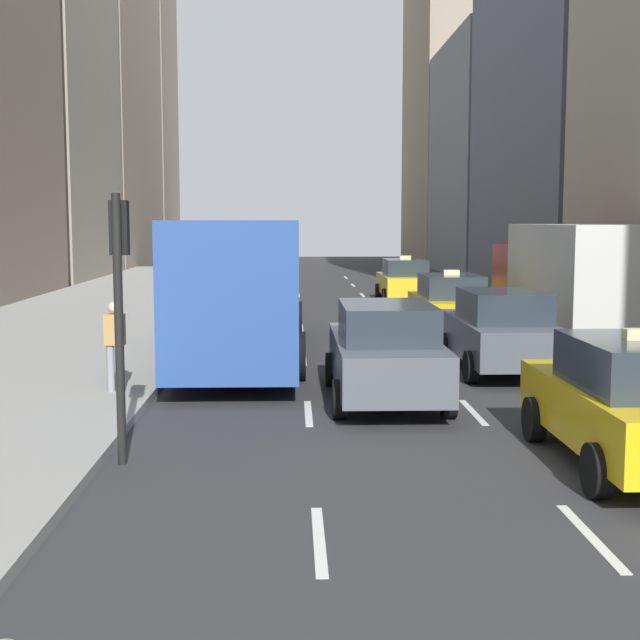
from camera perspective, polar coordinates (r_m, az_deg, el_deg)
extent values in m
cube|color=#9E9E99|center=(28.70, -14.94, -0.18)|extent=(8.00, 66.00, 0.15)
cube|color=white|center=(9.35, -0.06, -13.88)|extent=(0.12, 2.00, 0.01)
cube|color=white|center=(15.12, -0.75, -5.98)|extent=(0.12, 2.00, 0.01)
cube|color=white|center=(21.02, -1.05, -2.48)|extent=(0.12, 2.00, 0.01)
cube|color=white|center=(26.96, -1.22, -0.52)|extent=(0.12, 2.00, 0.01)
cube|color=white|center=(32.93, -1.32, 0.73)|extent=(0.12, 2.00, 0.01)
cube|color=white|center=(38.90, -1.40, 1.60)|extent=(0.12, 2.00, 0.01)
cube|color=white|center=(44.89, -1.45, 2.24)|extent=(0.12, 2.00, 0.01)
cube|color=white|center=(50.87, -1.49, 2.73)|extent=(0.12, 2.00, 0.01)
cube|color=white|center=(9.84, 16.93, -13.12)|extent=(0.12, 2.00, 0.01)
cube|color=white|center=(15.43, 9.76, -5.83)|extent=(0.12, 2.00, 0.01)
cube|color=white|center=(21.24, 6.53, -2.43)|extent=(0.12, 2.00, 0.01)
cube|color=white|center=(27.14, 4.71, -0.50)|extent=(0.12, 2.00, 0.01)
cube|color=white|center=(33.07, 3.54, 0.75)|extent=(0.12, 2.00, 0.01)
cube|color=white|center=(39.02, 2.72, 1.61)|extent=(0.12, 2.00, 0.01)
cube|color=white|center=(44.99, 2.12, 2.25)|extent=(0.12, 2.00, 0.01)
cube|color=white|center=(50.96, 1.66, 2.73)|extent=(0.12, 2.00, 0.01)
cube|color=white|center=(16.22, 19.55, -5.51)|extent=(0.12, 2.00, 0.01)
cube|color=white|center=(21.82, 13.83, -2.34)|extent=(0.12, 2.00, 0.01)
cube|color=white|center=(27.59, 10.49, -0.47)|extent=(0.12, 2.00, 0.01)
cube|color=white|center=(33.45, 8.32, 0.76)|extent=(0.12, 2.00, 0.01)
cube|color=white|center=(39.34, 6.79, 1.61)|extent=(0.12, 2.00, 0.01)
cube|color=white|center=(45.27, 5.66, 2.24)|extent=(0.12, 2.00, 0.01)
cube|color=white|center=(51.21, 4.79, 2.73)|extent=(0.12, 2.00, 0.01)
cube|color=gray|center=(51.90, -17.40, 13.66)|extent=(6.00, 13.05, 20.15)
cube|color=gray|center=(67.92, -13.90, 17.41)|extent=(6.00, 16.95, 32.90)
cube|color=gray|center=(81.65, -11.72, 15.17)|extent=(6.00, 10.30, 31.81)
cube|color=slate|center=(42.19, 16.09, 16.35)|extent=(6.00, 16.05, 21.45)
cube|color=gray|center=(56.68, 11.09, 10.13)|extent=(6.00, 13.86, 14.15)
cube|color=gray|center=(72.67, 8.59, 18.74)|extent=(6.00, 15.06, 37.79)
cube|color=yellow|center=(25.61, 8.26, 0.63)|extent=(1.80, 4.40, 0.76)
cube|color=#28333D|center=(25.29, 8.39, 2.15)|extent=(1.58, 2.29, 0.64)
cube|color=#F2E599|center=(25.27, 8.40, 3.03)|extent=(0.44, 0.20, 0.14)
cylinder|color=black|center=(26.85, 5.85, 0.12)|extent=(0.22, 0.66, 0.66)
cylinder|color=black|center=(27.15, 9.62, 0.13)|extent=(0.22, 0.66, 0.66)
cylinder|color=black|center=(24.17, 6.70, -0.59)|extent=(0.22, 0.66, 0.66)
cylinder|color=black|center=(24.50, 10.87, -0.57)|extent=(0.22, 0.66, 0.66)
cube|color=yellow|center=(12.52, 19.25, -5.66)|extent=(1.80, 4.40, 0.76)
cube|color=#28333D|center=(12.15, 19.81, -2.68)|extent=(1.58, 2.29, 0.64)
cylinder|color=black|center=(13.58, 13.55, -6.19)|extent=(0.22, 0.66, 0.66)
cylinder|color=black|center=(11.06, 17.32, -9.19)|extent=(0.22, 0.66, 0.66)
cube|color=yellow|center=(35.69, 5.40, 2.28)|extent=(1.80, 4.40, 0.76)
cube|color=#28333D|center=(35.39, 5.47, 3.38)|extent=(1.58, 2.29, 0.64)
cube|color=#F2E599|center=(35.37, 5.48, 4.01)|extent=(0.44, 0.20, 0.14)
cylinder|color=black|center=(36.97, 3.75, 1.84)|extent=(0.22, 0.66, 0.66)
cylinder|color=black|center=(37.19, 6.51, 1.84)|extent=(0.22, 0.66, 0.66)
cylinder|color=black|center=(34.27, 4.19, 1.48)|extent=(0.22, 0.66, 0.66)
cylinder|color=black|center=(34.50, 7.16, 1.48)|extent=(0.22, 0.66, 0.66)
cube|color=#565B66|center=(19.60, 11.39, -1.12)|extent=(1.80, 4.64, 0.80)
cube|color=#28333D|center=(19.25, 11.63, 0.89)|extent=(1.58, 2.41, 0.64)
cylinder|color=black|center=(20.87, 8.06, -1.71)|extent=(0.22, 0.66, 0.66)
cylinder|color=black|center=(21.25, 12.85, -1.66)|extent=(0.22, 0.66, 0.66)
cylinder|color=black|center=(18.08, 9.62, -2.99)|extent=(0.22, 0.66, 0.66)
cylinder|color=black|center=(18.52, 15.09, -2.89)|extent=(0.22, 0.66, 0.66)
cube|color=#565B66|center=(16.10, 4.17, -2.58)|extent=(1.80, 4.81, 0.82)
cube|color=#28333D|center=(15.72, 4.30, -0.12)|extent=(1.58, 2.50, 0.64)
cylinder|color=black|center=(17.57, 0.73, -3.17)|extent=(0.22, 0.66, 0.66)
cylinder|color=black|center=(17.74, 6.56, -3.12)|extent=(0.22, 0.66, 0.66)
cylinder|color=black|center=(14.64, 1.24, -5.10)|extent=(0.22, 0.66, 0.66)
cylinder|color=black|center=(14.85, 8.22, -5.00)|extent=(0.22, 0.66, 0.66)
cube|color=#2D519E|center=(21.21, -4.86, 2.45)|extent=(2.50, 11.60, 2.90)
cube|color=#28333D|center=(26.93, -4.22, 4.03)|extent=(2.30, 0.12, 1.40)
cube|color=#28333D|center=(21.29, -8.13, 3.37)|extent=(0.08, 9.86, 1.10)
cube|color=yellow|center=(26.91, -4.23, 5.95)|extent=(1.50, 0.10, 0.36)
cylinder|color=black|center=(24.99, -7.26, 0.02)|extent=(0.30, 1.00, 1.00)
cylinder|color=black|center=(24.88, -1.52, 0.04)|extent=(0.30, 1.00, 1.00)
cylinder|color=black|center=(18.31, -9.27, -2.32)|extent=(0.30, 1.00, 1.00)
cylinder|color=black|center=(18.15, -1.41, -2.32)|extent=(0.30, 1.00, 1.00)
cube|color=maroon|center=(27.32, 13.65, 2.54)|extent=(2.10, 2.40, 2.10)
cube|color=#28333D|center=(28.41, 13.05, 3.30)|extent=(1.90, 0.10, 0.90)
cube|color=silver|center=(23.29, 16.40, 2.57)|extent=(2.30, 6.00, 2.70)
cylinder|color=black|center=(27.15, 11.45, 0.35)|extent=(0.28, 0.90, 0.90)
cylinder|color=black|center=(27.71, 15.68, 0.35)|extent=(0.28, 0.90, 0.90)
cylinder|color=black|center=(21.94, 14.41, -1.14)|extent=(0.28, 0.90, 0.90)
cylinder|color=gray|center=(16.60, -13.25, -3.02)|extent=(0.14, 0.14, 0.86)
cylinder|color=gray|center=(16.57, -12.64, -3.03)|extent=(0.14, 0.14, 0.86)
cube|color=#B78C47|center=(16.49, -13.01, -0.59)|extent=(0.36, 0.22, 0.56)
sphere|color=beige|center=(16.44, -13.04, 0.79)|extent=(0.22, 0.22, 0.22)
cylinder|color=black|center=(12.02, -12.73, -0.67)|extent=(0.12, 0.12, 3.60)
cube|color=black|center=(12.11, -12.73, 5.78)|extent=(0.24, 0.20, 0.72)
sphere|color=red|center=(12.22, -12.66, 6.87)|extent=(0.14, 0.14, 0.14)
sphere|color=#4C3F14|center=(12.22, -12.63, 5.79)|extent=(0.14, 0.14, 0.14)
sphere|color=#198C2D|center=(12.23, -12.61, 4.71)|extent=(0.14, 0.14, 0.14)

